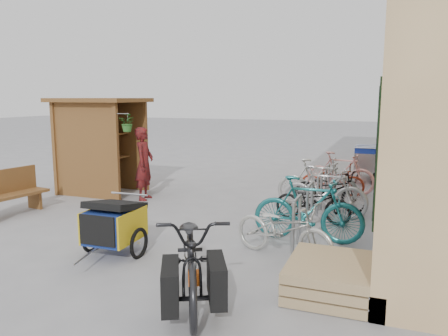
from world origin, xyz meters
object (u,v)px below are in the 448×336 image
(bike_7, at_px, (340,173))
(bike_2, at_px, (313,202))
(child_trailer, at_px, (114,223))
(bike_6, at_px, (332,180))
(cargo_bike, at_px, (192,256))
(bike_5, at_px, (317,182))
(bike_3, at_px, (324,192))
(shopping_carts, at_px, (366,159))
(bike_1, at_px, (308,209))
(kiosk, at_px, (97,132))
(bike_0, at_px, (283,229))
(person_kiosk, at_px, (144,164))
(bike_4, at_px, (330,190))
(bench, at_px, (9,192))
(pallet_stack, at_px, (329,277))

(bike_7, bearing_deg, bike_2, -175.35)
(child_trailer, distance_m, bike_6, 6.00)
(cargo_bike, bearing_deg, bike_5, 56.64)
(bike_3, distance_m, bike_5, 0.97)
(shopping_carts, bearing_deg, cargo_bike, -99.48)
(bike_5, bearing_deg, bike_1, 177.14)
(bike_1, bearing_deg, kiosk, 68.64)
(bike_0, xyz_separation_m, bike_2, (0.09, 2.11, -0.04))
(kiosk, xyz_separation_m, shopping_carts, (6.28, 4.26, -0.94))
(cargo_bike, height_order, person_kiosk, person_kiosk)
(shopping_carts, xyz_separation_m, child_trailer, (-3.29, -7.92, -0.11))
(bike_7, bearing_deg, child_trailer, 163.12)
(bike_4, distance_m, bike_6, 1.41)
(bike_1, bearing_deg, bench, 92.58)
(cargo_bike, relative_size, person_kiosk, 1.33)
(bench, relative_size, shopping_carts, 0.96)
(pallet_stack, xyz_separation_m, bike_1, (-0.61, 1.89, 0.35))
(pallet_stack, bearing_deg, shopping_carts, 90.00)
(person_kiosk, relative_size, bike_6, 1.12)
(bike_3, bearing_deg, person_kiosk, 91.55)
(child_trailer, height_order, bike_3, bike_3)
(bike_5, bearing_deg, child_trailer, 141.88)
(pallet_stack, xyz_separation_m, bike_6, (-0.65, 5.60, 0.20))
(child_trailer, relative_size, bike_5, 0.88)
(pallet_stack, bearing_deg, bike_1, 107.72)
(bike_2, bearing_deg, bike_5, 14.37)
(bike_2, xyz_separation_m, bike_3, (0.15, 0.43, 0.13))
(child_trailer, bearing_deg, bike_0, 16.53)
(child_trailer, distance_m, bike_4, 4.85)
(bike_1, relative_size, bike_4, 1.11)
(bike_4, bearing_deg, kiosk, 110.42)
(bike_4, relative_size, bike_5, 0.95)
(pallet_stack, relative_size, bike_4, 0.72)
(child_trailer, height_order, bike_7, bike_7)
(bench, bearing_deg, bike_5, 36.58)
(person_kiosk, relative_size, bike_5, 0.98)
(kiosk, distance_m, child_trailer, 4.84)
(kiosk, relative_size, bike_1, 1.35)
(pallet_stack, distance_m, bike_7, 5.99)
(bike_1, xyz_separation_m, bike_5, (-0.25, 2.58, -0.03))
(bike_1, xyz_separation_m, bike_3, (0.03, 1.65, -0.03))
(bike_4, bearing_deg, bike_3, -166.35)
(bench, xyz_separation_m, bike_7, (6.16, 4.57, 0.04))
(bike_0, relative_size, bike_4, 1.01)
(shopping_carts, bearing_deg, bike_3, -97.15)
(bike_2, bearing_deg, bench, 115.26)
(bike_1, bearing_deg, bike_3, -3.18)
(shopping_carts, xyz_separation_m, bike_0, (-0.82, -7.13, -0.17))
(bench, bearing_deg, bike_4, 33.21)
(pallet_stack, xyz_separation_m, bench, (-6.68, 1.39, 0.28))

